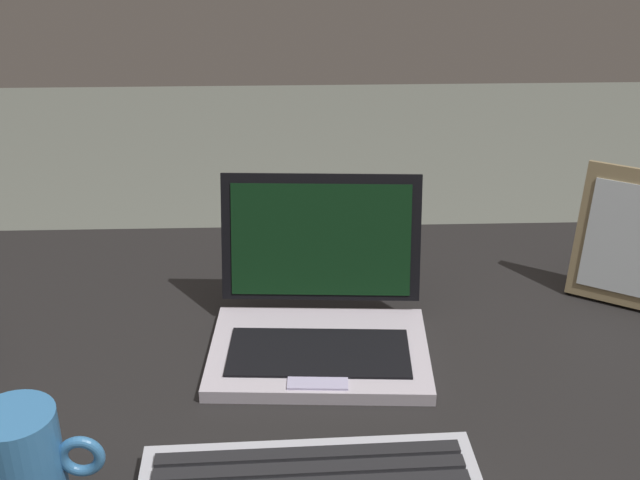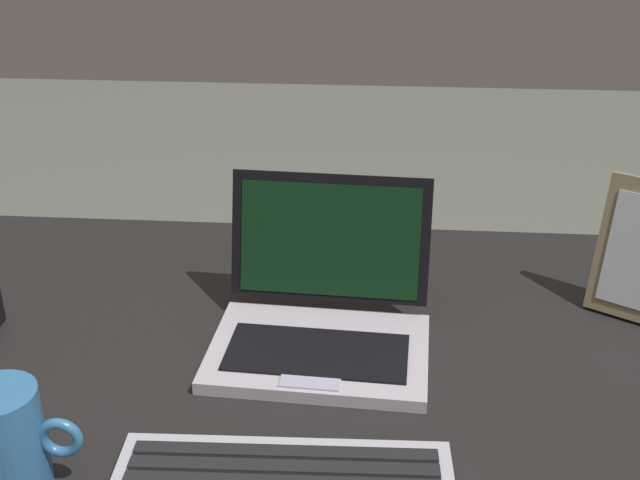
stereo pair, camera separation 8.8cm
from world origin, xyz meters
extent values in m
cube|color=black|center=(0.00, 0.00, 0.72)|extent=(1.71, 0.83, 0.04)
cube|color=#BBB3BF|center=(0.03, 0.04, 0.74)|extent=(0.26, 0.19, 0.02)
cube|color=black|center=(0.03, 0.03, 0.75)|extent=(0.21, 0.11, 0.00)
cube|color=#AEA7CB|center=(0.03, -0.02, 0.75)|extent=(0.07, 0.03, 0.00)
cube|color=black|center=(0.04, 0.15, 0.84)|extent=(0.25, 0.06, 0.15)
cube|color=black|center=(0.04, 0.15, 0.84)|extent=(0.22, 0.05, 0.13)
cube|color=yellow|center=(0.04, 0.14, 0.83)|extent=(0.21, 0.01, 0.01)
cube|color=black|center=(0.02, -0.17, 0.76)|extent=(0.29, 0.03, 0.00)
cube|color=black|center=(0.02, -0.15, 0.76)|extent=(0.29, 0.03, 0.00)
cube|color=#867451|center=(0.44, 0.17, 0.82)|extent=(0.14, 0.11, 0.18)
cube|color=silver|center=(0.43, 0.16, 0.82)|extent=(0.11, 0.08, 0.14)
cube|color=#867451|center=(0.45, 0.19, 0.75)|extent=(0.02, 0.02, 0.03)
cylinder|color=teal|center=(-0.23, -0.19, 0.79)|extent=(0.07, 0.07, 0.10)
torus|color=teal|center=(-0.18, -0.19, 0.79)|extent=(0.04, 0.01, 0.04)
camera|label=1|loc=(0.01, -0.75, 1.27)|focal=45.36mm
camera|label=2|loc=(0.10, -0.75, 1.27)|focal=45.36mm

